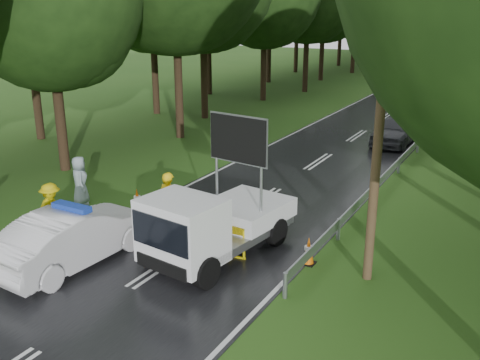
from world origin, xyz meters
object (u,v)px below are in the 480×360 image
Objects in this scene: police_sedan at (75,237)px; queue_car_second at (421,110)px; queue_car_fourth at (459,83)px; queue_car_third at (445,91)px; queue_car_first at (396,130)px; work_truck at (211,224)px; civilian at (185,232)px; officer at (169,202)px; barrier at (209,229)px.

police_sedan is 25.14m from queue_car_second.
police_sedan is 1.12× the size of queue_car_fourth.
queue_car_fourth is at bearing 82.11° from queue_car_third.
queue_car_third reaches higher than queue_car_first.
work_truck is 0.99× the size of queue_car_second.
queue_car_third is (4.61, 33.53, 0.00)m from police_sedan.
civilian reaches higher than queue_car_second.
officer is 0.45× the size of queue_car_first.
officer reaches higher than queue_car_fourth.
queue_car_first reaches higher than queue_car_second.
police_sedan is at bearing -97.37° from queue_car_second.
civilian is 0.39× the size of queue_car_first.
officer is 15.67m from queue_car_first.
queue_car_first is at bearing 63.37° from civilian.
queue_car_fourth is at bearing 85.19° from barrier.
officer is at bearing -102.34° from queue_car_third.
officer reaches higher than queue_car_first.
queue_car_first is (4.54, 18.35, -0.04)m from police_sedan.
barrier is 22.37m from queue_car_second.
police_sedan is 3.82m from work_truck.
barrier is 37.17m from queue_car_fourth.
work_truck is 0.53m from barrier.
queue_car_second is at bearing -95.66° from queue_car_third.
work_truck is at bearing 160.12° from officer.
queue_car_first is (3.54, 15.27, -0.24)m from officer.
queue_car_second is at bearing 94.35° from work_truck.
police_sedan is at bearing -167.64° from civilian.
queue_car_first is at bearing 82.36° from barrier.
work_truck is at bearing -93.09° from queue_car_fourth.
queue_car_third is at bearing -92.86° from queue_car_fourth.
work_truck is (3.19, 2.09, 0.26)m from police_sedan.
civilian is (2.59, 1.64, 0.08)m from police_sedan.
barrier is at bearing -93.85° from queue_car_first.
queue_car_first is at bearing -100.66° from police_sedan.
civilian is 0.40× the size of queue_car_fourth.
queue_car_fourth is (1.66, 37.44, -0.34)m from work_truck.
work_truck reaches higher than officer.
officer is 0.45× the size of queue_car_fourth.
officer reaches higher than queue_car_second.
civilian is at bearing -99.20° from queue_car_third.
queue_car_first is 0.86× the size of queue_car_second.
civilian is 37.95m from queue_car_fourth.
officer is at bearing 163.43° from work_truck.
queue_car_fourth is (3.85, 36.44, -0.28)m from officer.
queue_car_third is (1.68, 31.12, 0.07)m from barrier.
civilian is at bearing -144.43° from police_sedan.
queue_car_second is at bearing -97.30° from police_sedan.
civilian is at bearing -94.71° from queue_car_first.
queue_car_fourth is (0.24, 6.00, -0.08)m from queue_car_third.
civilian reaches higher than queue_car_third.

